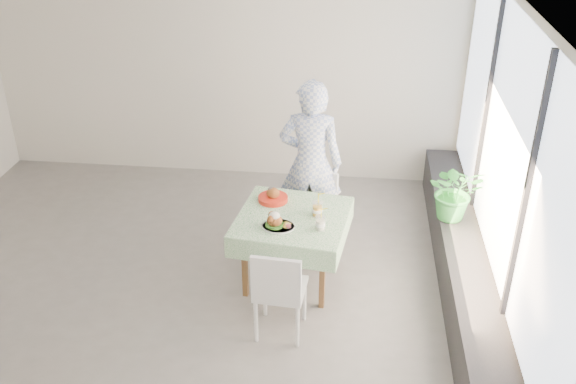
# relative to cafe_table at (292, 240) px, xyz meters

# --- Properties ---
(floor) EXTENTS (6.00, 6.00, 0.00)m
(floor) POSITION_rel_cafe_table_xyz_m (-1.12, -0.14, -0.46)
(floor) COLOR slate
(floor) RESTS_ON ground
(ceiling) EXTENTS (6.00, 6.00, 0.00)m
(ceiling) POSITION_rel_cafe_table_xyz_m (-1.12, -0.14, 2.34)
(ceiling) COLOR white
(ceiling) RESTS_ON ground
(wall_back) EXTENTS (6.00, 0.02, 2.80)m
(wall_back) POSITION_rel_cafe_table_xyz_m (-1.12, 2.36, 0.94)
(wall_back) COLOR silver
(wall_back) RESTS_ON ground
(wall_front) EXTENTS (6.00, 0.02, 2.80)m
(wall_front) POSITION_rel_cafe_table_xyz_m (-1.12, -2.64, 0.94)
(wall_front) COLOR silver
(wall_front) RESTS_ON ground
(wall_right) EXTENTS (0.02, 5.00, 2.80)m
(wall_right) POSITION_rel_cafe_table_xyz_m (1.88, -0.14, 0.94)
(wall_right) COLOR silver
(wall_right) RESTS_ON ground
(window_pane) EXTENTS (0.01, 4.80, 2.18)m
(window_pane) POSITION_rel_cafe_table_xyz_m (1.85, -0.14, 1.19)
(window_pane) COLOR #D1E0F9
(window_pane) RESTS_ON ground
(window_ledge) EXTENTS (0.40, 4.80, 0.50)m
(window_ledge) POSITION_rel_cafe_table_xyz_m (1.68, -0.14, -0.21)
(window_ledge) COLOR black
(window_ledge) RESTS_ON ground
(cafe_table) EXTENTS (1.17, 1.17, 0.74)m
(cafe_table) POSITION_rel_cafe_table_xyz_m (0.00, 0.00, 0.00)
(cafe_table) COLOR brown
(cafe_table) RESTS_ON ground
(chair_far) EXTENTS (0.52, 0.52, 0.82)m
(chair_far) POSITION_rel_cafe_table_xyz_m (0.16, 0.72, -0.21)
(chair_far) COLOR white
(chair_far) RESTS_ON ground
(chair_near) EXTENTS (0.46, 0.46, 0.92)m
(chair_near) POSITION_rel_cafe_table_xyz_m (-0.02, -0.82, -0.18)
(chair_near) COLOR white
(chair_near) RESTS_ON ground
(diner) EXTENTS (0.69, 0.47, 1.86)m
(diner) POSITION_rel_cafe_table_xyz_m (0.11, 0.81, 0.47)
(diner) COLOR #7E93CA
(diner) RESTS_ON ground
(main_dish) EXTENTS (0.31, 0.31, 0.16)m
(main_dish) POSITION_rel_cafe_table_xyz_m (-0.13, -0.23, 0.33)
(main_dish) COLOR white
(main_dish) RESTS_ON cafe_table
(juice_cup_orange) EXTENTS (0.11, 0.11, 0.30)m
(juice_cup_orange) POSITION_rel_cafe_table_xyz_m (0.24, 0.03, 0.35)
(juice_cup_orange) COLOR white
(juice_cup_orange) RESTS_ON cafe_table
(juice_cup_lemonade) EXTENTS (0.10, 0.10, 0.27)m
(juice_cup_lemonade) POSITION_rel_cafe_table_xyz_m (0.28, -0.21, 0.34)
(juice_cup_lemonade) COLOR white
(juice_cup_lemonade) RESTS_ON cafe_table
(second_dish) EXTENTS (0.30, 0.30, 0.14)m
(second_dish) POSITION_rel_cafe_table_xyz_m (-0.23, 0.28, 0.32)
(second_dish) COLOR red
(second_dish) RESTS_ON cafe_table
(potted_plant) EXTENTS (0.56, 0.49, 0.62)m
(potted_plant) POSITION_rel_cafe_table_xyz_m (1.61, 0.56, 0.35)
(potted_plant) COLOR #297B32
(potted_plant) RESTS_ON window_ledge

